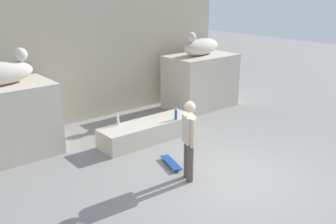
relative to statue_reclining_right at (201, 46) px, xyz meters
The scene contains 10 objects.
ground_plane 5.38m from the statue_reclining_right, 127.69° to the right, with size 40.00×40.00×0.00m, color gray.
facade_wall 3.44m from the statue_reclining_right, 154.75° to the left, with size 9.06×0.60×5.25m, color #B9AE95.
pedestal_left 6.25m from the statue_reclining_right, behind, with size 2.21×1.40×1.70m, color beige.
pedestal_right 1.14m from the statue_reclining_right, ahead, with size 2.21×1.40×1.70m, color beige.
statue_reclining_right is the anchor object (origin of this frame).
ledge_block 3.74m from the statue_reclining_right, 157.16° to the right, with size 2.62×0.78×0.50m, color beige.
skater 5.17m from the statue_reclining_right, 136.35° to the right, with size 0.33×0.50×1.67m.
skateboard 4.89m from the statue_reclining_right, 141.81° to the right, with size 0.42×0.82×0.08m.
bottle_blue 3.17m from the statue_reclining_right, 146.20° to the right, with size 0.07×0.07×0.32m.
bottle_clear 4.11m from the statue_reclining_right, 165.33° to the right, with size 0.06×0.06×0.33m.
Camera 1 is at (-5.43, -4.75, 3.79)m, focal length 40.97 mm.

